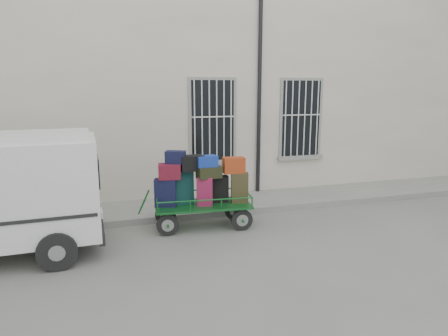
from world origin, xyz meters
TOP-DOWN VIEW (x-y plane):
  - ground at (0.00, 0.00)m, footprint 80.00×80.00m
  - building at (0.00, 5.50)m, footprint 24.00×5.15m
  - sidewalk at (0.00, 2.20)m, footprint 24.00×1.70m
  - luggage_cart at (-1.29, 0.78)m, footprint 2.56×1.16m

SIDE VIEW (x-z plane):
  - ground at x=0.00m, z-range 0.00..0.00m
  - sidewalk at x=0.00m, z-range 0.00..0.15m
  - luggage_cart at x=-1.29m, z-range 0.06..1.85m
  - building at x=0.00m, z-range 0.00..6.00m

